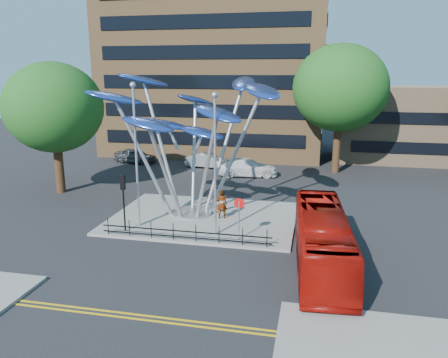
% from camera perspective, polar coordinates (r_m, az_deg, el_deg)
% --- Properties ---
extents(ground, '(120.00, 120.00, 0.00)m').
position_cam_1_polar(ground, '(23.54, -4.03, -10.04)').
color(ground, black).
rests_on(ground, ground).
extents(traffic_island, '(12.00, 9.00, 0.15)m').
position_cam_1_polar(traffic_island, '(29.15, -2.66, -5.07)').
color(traffic_island, slate).
rests_on(traffic_island, ground).
extents(double_yellow_near, '(40.00, 0.12, 0.01)m').
position_cam_1_polar(double_yellow_near, '(18.49, -9.39, -17.29)').
color(double_yellow_near, gold).
rests_on(double_yellow_near, ground).
extents(double_yellow_far, '(40.00, 0.12, 0.01)m').
position_cam_1_polar(double_yellow_far, '(18.26, -9.75, -17.75)').
color(double_yellow_far, gold).
rests_on(double_yellow_far, ground).
extents(brick_tower, '(25.00, 15.00, 30.00)m').
position_cam_1_polar(brick_tower, '(54.30, -0.90, 19.62)').
color(brick_tower, olive).
rests_on(brick_tower, ground).
extents(low_building_near, '(15.00, 8.00, 8.00)m').
position_cam_1_polar(low_building_near, '(51.91, 23.18, 6.62)').
color(low_building_near, '#9E7D5D').
rests_on(low_building_near, ground).
extents(tree_right, '(8.80, 8.80, 12.11)m').
position_cam_1_polar(tree_right, '(42.72, 14.94, 11.39)').
color(tree_right, black).
rests_on(tree_right, ground).
extents(tree_left, '(7.60, 7.60, 10.32)m').
position_cam_1_polar(tree_left, '(36.75, -21.35, 8.65)').
color(tree_left, black).
rests_on(tree_left, ground).
extents(leaf_sculpture, '(12.72, 9.54, 9.51)m').
position_cam_1_polar(leaf_sculpture, '(28.65, -4.56, 8.50)').
color(leaf_sculpture, '#9EA0A5').
rests_on(leaf_sculpture, traffic_island).
extents(street_lamp_left, '(0.36, 0.36, 8.80)m').
position_cam_1_polar(street_lamp_left, '(26.70, -11.48, 4.60)').
color(street_lamp_left, '#9EA0A5').
rests_on(street_lamp_left, traffic_island).
extents(street_lamp_right, '(0.36, 0.36, 8.30)m').
position_cam_1_polar(street_lamp_right, '(24.70, -1.19, 3.53)').
color(street_lamp_right, '#9EA0A5').
rests_on(street_lamp_right, traffic_island).
extents(traffic_light_island, '(0.28, 0.18, 3.42)m').
position_cam_1_polar(traffic_light_island, '(26.58, -13.04, -1.57)').
color(traffic_light_island, black).
rests_on(traffic_light_island, traffic_island).
extents(no_entry_sign_island, '(0.60, 0.10, 2.45)m').
position_cam_1_polar(no_entry_sign_island, '(24.75, 1.99, -4.29)').
color(no_entry_sign_island, '#9EA0A5').
rests_on(no_entry_sign_island, traffic_island).
extents(pedestrian_railing_front, '(10.00, 0.06, 1.00)m').
position_cam_1_polar(pedestrian_railing_front, '(25.10, -5.18, -7.14)').
color(pedestrian_railing_front, black).
rests_on(pedestrian_railing_front, traffic_island).
extents(red_bus, '(3.09, 10.35, 2.84)m').
position_cam_1_polar(red_bus, '(22.43, 12.69, -7.66)').
color(red_bus, '#930C06').
rests_on(red_bus, ground).
extents(pedestrian, '(0.80, 0.64, 1.90)m').
position_cam_1_polar(pedestrian, '(28.54, -0.30, -3.31)').
color(pedestrian, gray).
rests_on(pedestrian, traffic_island).
extents(parked_car_left, '(4.83, 2.51, 1.57)m').
position_cam_1_polar(parked_car_left, '(47.68, -11.52, 3.00)').
color(parked_car_left, '#3D4044').
rests_on(parked_car_left, ground).
extents(parked_car_mid, '(4.65, 1.97, 1.49)m').
position_cam_1_polar(parked_car_mid, '(44.42, -2.12, 2.43)').
color(parked_car_mid, '#AFB1B7').
rests_on(parked_car_mid, ground).
extents(parked_car_right, '(5.97, 3.21, 1.64)m').
position_cam_1_polar(parked_car_right, '(40.85, 3.05, 1.52)').
color(parked_car_right, silver).
rests_on(parked_car_right, ground).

